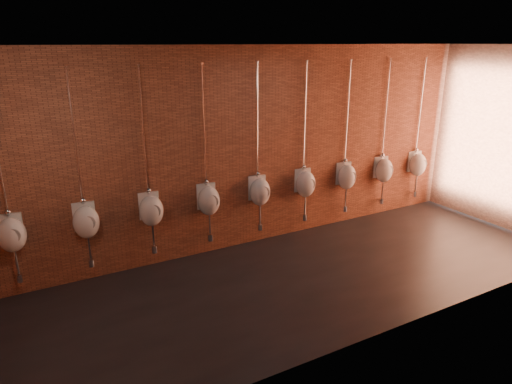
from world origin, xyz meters
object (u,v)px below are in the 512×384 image
at_px(urinal_4, 260,191).
at_px(urinal_8, 418,164).
at_px(urinal_7, 384,170).
at_px(urinal_0, 11,234).
at_px(urinal_1, 86,221).
at_px(urinal_3, 209,200).
at_px(urinal_6, 347,176).
at_px(urinal_2, 151,210).
at_px(urinal_5, 305,183).

distance_m(urinal_4, urinal_8, 3.61).
distance_m(urinal_4, urinal_7, 2.71).
xyz_separation_m(urinal_0, urinal_4, (3.61, 0.00, 0.00)).
distance_m(urinal_1, urinal_8, 6.31).
distance_m(urinal_0, urinal_1, 0.90).
bearing_deg(urinal_8, urinal_3, 180.00).
bearing_deg(urinal_6, urinal_8, 0.00).
bearing_deg(urinal_7, urinal_8, 0.00).
xyz_separation_m(urinal_2, urinal_7, (4.51, 0.00, 0.00)).
bearing_deg(urinal_3, urinal_2, 180.00).
bearing_deg(urinal_2, urinal_0, 180.00).
bearing_deg(urinal_4, urinal_0, 180.00).
height_order(urinal_4, urinal_7, same).
bearing_deg(urinal_0, urinal_6, 0.00).
bearing_deg(urinal_3, urinal_1, 180.00).
distance_m(urinal_5, urinal_8, 2.71).
bearing_deg(urinal_1, urinal_0, 180.00).
relative_size(urinal_4, urinal_6, 1.00).
bearing_deg(urinal_1, urinal_7, 0.00).
bearing_deg(urinal_2, urinal_4, 0.00).
bearing_deg(urinal_8, urinal_2, 180.00).
height_order(urinal_7, urinal_8, same).
bearing_deg(urinal_3, urinal_0, 180.00).
bearing_deg(urinal_1, urinal_4, 0.00).
bearing_deg(urinal_5, urinal_6, 0.00).
xyz_separation_m(urinal_7, urinal_8, (0.90, 0.00, 0.00)).
xyz_separation_m(urinal_1, urinal_7, (5.41, 0.00, 0.00)).
bearing_deg(urinal_8, urinal_6, 180.00).
bearing_deg(urinal_7, urinal_3, 180.00).
relative_size(urinal_1, urinal_2, 1.00).
height_order(urinal_6, urinal_7, same).
bearing_deg(urinal_3, urinal_5, 0.00).
distance_m(urinal_1, urinal_2, 0.90).
distance_m(urinal_2, urinal_6, 3.61).
bearing_deg(urinal_1, urinal_5, 0.00).
height_order(urinal_5, urinal_6, same).
distance_m(urinal_1, urinal_5, 3.61).
height_order(urinal_2, urinal_4, same).
relative_size(urinal_2, urinal_8, 1.00).
height_order(urinal_5, urinal_8, same).
relative_size(urinal_4, urinal_7, 1.00).
distance_m(urinal_4, urinal_6, 1.80).
bearing_deg(urinal_7, urinal_1, 180.00).
bearing_deg(urinal_5, urinal_1, 180.00).
xyz_separation_m(urinal_2, urinal_5, (2.71, 0.00, 0.00)).
height_order(urinal_2, urinal_3, same).
bearing_deg(urinal_8, urinal_7, 180.00).
xyz_separation_m(urinal_1, urinal_2, (0.90, 0.00, 0.00)).
height_order(urinal_5, urinal_7, same).
distance_m(urinal_3, urinal_5, 1.80).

